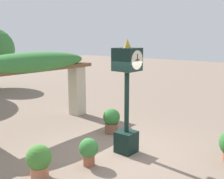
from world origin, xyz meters
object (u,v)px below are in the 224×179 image
Objects in this scene: pedestal_clock at (127,93)px; potted_plant_near_right at (39,160)px; potted_plant_near_left at (89,150)px; potted_plant_far_left at (112,120)px.

pedestal_clock reaches higher than potted_plant_near_right.
potted_plant_far_left is (2.20, 1.04, 0.04)m from potted_plant_near_left.
potted_plant_near_left is (-1.24, 0.24, -1.25)m from pedestal_clock.
pedestal_clock is at bearing -16.07° from potted_plant_near_right.
pedestal_clock reaches higher than potted_plant_near_left.
potted_plant_near_left is 0.85× the size of potted_plant_far_left.
pedestal_clock is 2.76m from potted_plant_near_right.
pedestal_clock is at bearing -11.04° from potted_plant_near_left.
potted_plant_far_left is at bearing 10.17° from potted_plant_near_right.
potted_plant_near_right is at bearing -169.83° from potted_plant_far_left.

